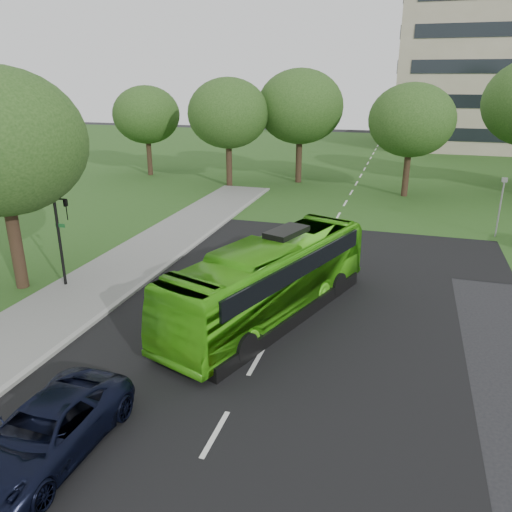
% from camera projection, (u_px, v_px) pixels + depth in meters
% --- Properties ---
extents(ground, '(160.00, 160.00, 0.00)m').
position_uv_depth(ground, '(272.00, 334.00, 19.23)').
color(ground, black).
rests_on(ground, ground).
extents(street_surfaces, '(120.00, 120.00, 0.15)m').
position_uv_depth(street_surfaces, '(342.00, 200.00, 39.81)').
color(street_surfaces, black).
rests_on(street_surfaces, ground).
extents(tree_park_a, '(7.04, 7.04, 9.36)m').
position_uv_depth(tree_park_a, '(228.00, 113.00, 43.10)').
color(tree_park_a, black).
rests_on(tree_park_a, ground).
extents(tree_park_b, '(7.71, 7.71, 10.10)m').
position_uv_depth(tree_park_b, '(300.00, 107.00, 44.54)').
color(tree_park_b, black).
rests_on(tree_park_b, ground).
extents(tree_park_c, '(6.76, 6.76, 8.98)m').
position_uv_depth(tree_park_c, '(412.00, 120.00, 39.38)').
color(tree_park_c, black).
rests_on(tree_park_c, ground).
extents(tree_park_f, '(6.44, 6.44, 8.60)m').
position_uv_depth(tree_park_f, '(146.00, 115.00, 48.34)').
color(tree_park_f, black).
rests_on(tree_park_f, ground).
extents(bus, '(6.34, 11.78, 3.21)m').
position_uv_depth(bus, '(270.00, 279.00, 20.24)').
color(bus, '#48B417').
rests_on(bus, ground).
extents(suv, '(2.55, 5.32, 1.46)m').
position_uv_depth(suv, '(45.00, 432.00, 12.85)').
color(suv, black).
rests_on(suv, ground).
extents(traffic_light, '(0.76, 0.20, 4.73)m').
position_uv_depth(traffic_light, '(61.00, 231.00, 22.55)').
color(traffic_light, black).
rests_on(traffic_light, ground).
extents(camera_pole, '(0.32, 0.28, 3.69)m').
position_uv_depth(camera_pole, '(501.00, 199.00, 30.08)').
color(camera_pole, gray).
rests_on(camera_pole, ground).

